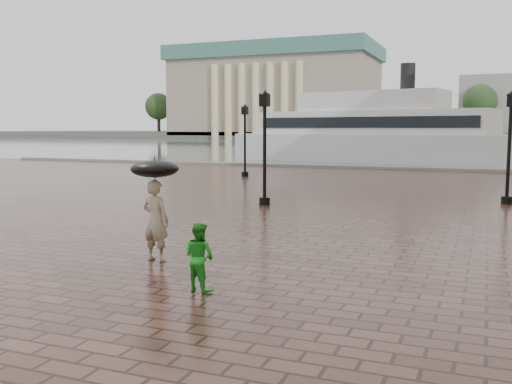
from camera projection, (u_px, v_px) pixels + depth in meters
ground at (363, 282)px, 11.37m from camera, size 300.00×300.00×0.00m
harbour_water at (474, 146)px, 96.07m from camera, size 240.00×240.00×0.00m
quay_edge at (454, 171)px, 40.83m from camera, size 80.00×0.60×0.30m
far_shore at (480, 135)px, 158.56m from camera, size 300.00×60.00×2.00m
museum at (276, 90)px, 163.52m from camera, size 57.00×32.50×26.00m
far_trees at (480, 101)px, 137.37m from camera, size 188.00×8.00×13.50m
street_lamps at (406, 143)px, 27.78m from camera, size 21.44×14.44×4.40m
adult_pedestrian at (156, 220)px, 13.10m from camera, size 0.73×0.51×1.89m
child_pedestrian at (199, 257)px, 10.71m from camera, size 0.75×0.65×1.31m
ferry_near at (372, 133)px, 51.01m from camera, size 26.78×11.77×8.54m
umbrella at (155, 169)px, 12.97m from camera, size 1.10×1.10×1.20m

